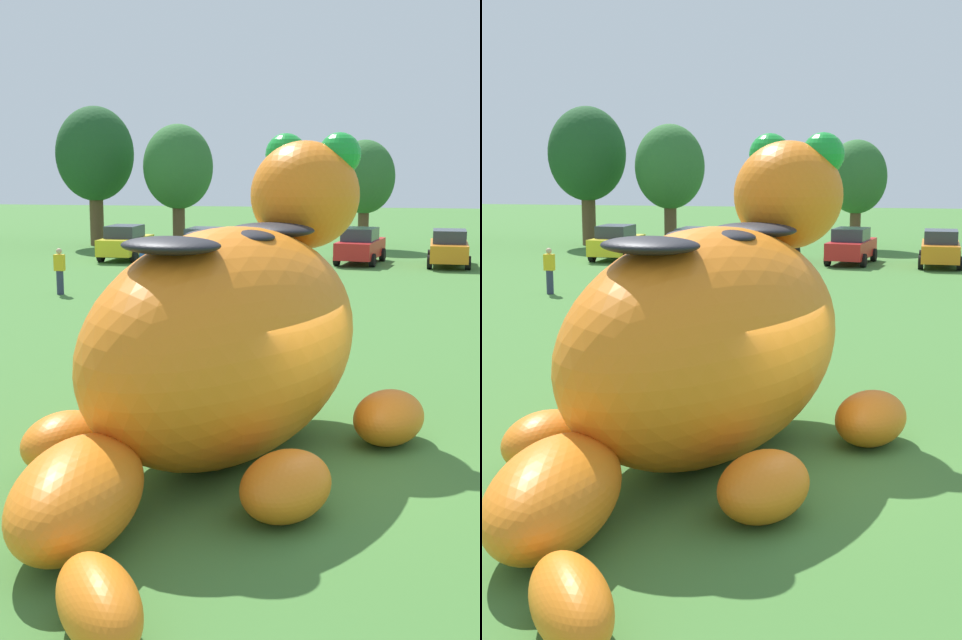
# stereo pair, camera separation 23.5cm
# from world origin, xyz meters

# --- Properties ---
(ground_plane) EXTENTS (160.00, 160.00, 0.00)m
(ground_plane) POSITION_xyz_m (0.00, 0.00, 0.00)
(ground_plane) COLOR #427533
(giant_inflatable_creature) EXTENTS (6.70, 10.82, 5.38)m
(giant_inflatable_creature) POSITION_xyz_m (-1.46, 0.58, 1.97)
(giant_inflatable_creature) COLOR orange
(giant_inflatable_creature) RESTS_ON ground
(car_yellow) EXTENTS (2.04, 4.15, 1.72)m
(car_yellow) POSITION_xyz_m (-11.91, 28.24, 0.86)
(car_yellow) COLOR yellow
(car_yellow) RESTS_ON ground
(car_white) EXTENTS (2.14, 4.20, 1.72)m
(car_white) POSITION_xyz_m (-7.63, 27.32, 0.86)
(car_white) COLOR white
(car_white) RESTS_ON ground
(car_black) EXTENTS (2.31, 4.28, 1.72)m
(car_black) POSITION_xyz_m (-4.03, 28.69, 0.86)
(car_black) COLOR black
(car_black) RESTS_ON ground
(car_red) EXTENTS (2.45, 4.33, 1.72)m
(car_red) POSITION_xyz_m (-0.28, 28.55, 0.86)
(car_red) COLOR red
(car_red) RESTS_ON ground
(car_orange) EXTENTS (2.10, 4.18, 1.72)m
(car_orange) POSITION_xyz_m (3.85, 28.13, 0.86)
(car_orange) COLOR orange
(car_orange) RESTS_ON ground
(tree_left) EXTENTS (4.50, 4.50, 7.98)m
(tree_left) POSITION_xyz_m (-15.79, 35.12, 5.22)
(tree_left) COLOR brown
(tree_left) RESTS_ON ground
(tree_mid_left) EXTENTS (3.88, 3.88, 6.89)m
(tree_mid_left) POSITION_xyz_m (-10.56, 33.93, 4.50)
(tree_mid_left) COLOR brown
(tree_mid_left) RESTS_ON ground
(tree_centre_left) EXTENTS (3.41, 3.41, 6.05)m
(tree_centre_left) POSITION_xyz_m (-0.37, 36.02, 3.95)
(tree_centre_left) COLOR brown
(tree_centre_left) RESTS_ON ground
(spectator_near_inflatable) EXTENTS (0.38, 0.26, 1.71)m
(spectator_near_inflatable) POSITION_xyz_m (-8.87, 21.15, 0.85)
(spectator_near_inflatable) COLOR #2D334C
(spectator_near_inflatable) RESTS_ON ground
(spectator_mid_field) EXTENTS (0.38, 0.26, 1.71)m
(spectator_mid_field) POSITION_xyz_m (-10.87, 16.84, 0.85)
(spectator_mid_field) COLOR #2D334C
(spectator_mid_field) RESTS_ON ground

